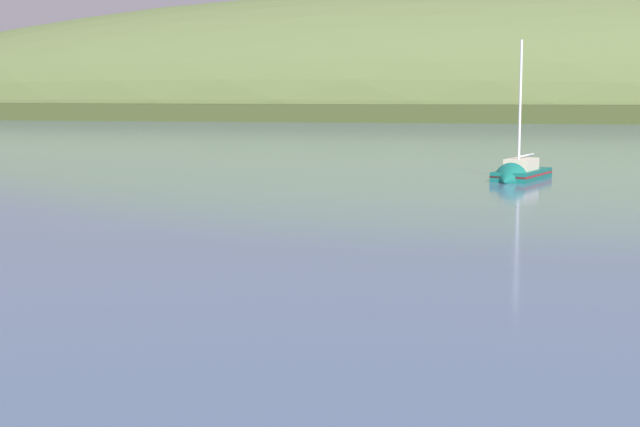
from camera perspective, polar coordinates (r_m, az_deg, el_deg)
name	(u,v)px	position (r m, az deg, el deg)	size (l,w,h in m)	color
far_shoreline_hill	(485,116)	(252.15, 9.67, 5.67)	(483.50, 119.74, 64.61)	#35401E
sailboat_midwater_white	(518,176)	(66.89, 11.56, 2.17)	(4.46, 7.59, 10.46)	#0F564C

